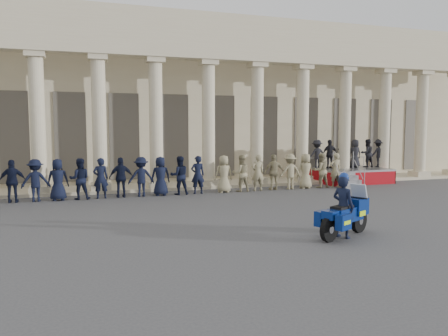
# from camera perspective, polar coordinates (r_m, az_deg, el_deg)

# --- Properties ---
(ground) EXTENTS (90.00, 90.00, 0.00)m
(ground) POSITION_cam_1_polar(r_m,az_deg,el_deg) (13.99, 2.03, -7.16)
(ground) COLOR #414143
(ground) RESTS_ON ground
(building) EXTENTS (40.00, 12.50, 9.00)m
(building) POSITION_cam_1_polar(r_m,az_deg,el_deg) (28.01, -8.53, 8.33)
(building) COLOR #C3B592
(building) RESTS_ON ground
(officer_rank) EXTENTS (20.01, 0.66, 1.74)m
(officer_rank) POSITION_cam_1_polar(r_m,az_deg,el_deg) (19.43, -11.08, -1.14)
(officer_rank) COLOR black
(officer_rank) RESTS_ON ground
(reviewing_stand) EXTENTS (5.02, 3.79, 2.36)m
(reviewing_stand) POSITION_cam_1_polar(r_m,az_deg,el_deg) (25.15, 16.15, 1.20)
(reviewing_stand) COLOR gray
(reviewing_stand) RESTS_ON ground
(motorcycle) EXTENTS (2.06, 1.36, 1.42)m
(motorcycle) POSITION_cam_1_polar(r_m,az_deg,el_deg) (12.58, 15.55, -5.92)
(motorcycle) COLOR black
(motorcycle) RESTS_ON ground
(rider) EXTENTS (0.64, 0.74, 1.81)m
(rider) POSITION_cam_1_polar(r_m,az_deg,el_deg) (12.43, 15.30, -4.73)
(rider) COLOR black
(rider) RESTS_ON ground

